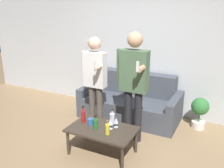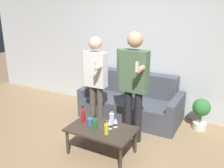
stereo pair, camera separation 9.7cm
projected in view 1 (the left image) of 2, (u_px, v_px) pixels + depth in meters
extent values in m
plane|color=#997A56|center=(95.00, 156.00, 3.65)|extent=(16.00, 16.00, 0.00)
cube|color=silver|center=(143.00, 45.00, 4.88)|extent=(8.00, 0.06, 2.70)
cube|color=#474C56|center=(127.00, 110.00, 4.71)|extent=(1.59, 0.63, 0.40)
cube|color=#474C56|center=(136.00, 92.00, 5.02)|extent=(1.59, 0.24, 0.85)
cube|color=#474C56|center=(91.00, 97.00, 5.16)|extent=(0.14, 0.87, 0.56)
cube|color=#474C56|center=(175.00, 113.00, 4.43)|extent=(0.14, 0.87, 0.56)
cube|color=#3D3328|center=(102.00, 129.00, 3.60)|extent=(0.97, 0.60, 0.03)
cylinder|color=#3D3328|center=(68.00, 143.00, 3.64)|extent=(0.04, 0.04, 0.38)
cylinder|color=#3D3328|center=(122.00, 159.00, 3.27)|extent=(0.04, 0.04, 0.38)
cylinder|color=#3D3328|center=(86.00, 128.00, 4.06)|extent=(0.04, 0.04, 0.38)
cylinder|color=#3D3328|center=(136.00, 141.00, 3.69)|extent=(0.04, 0.04, 0.38)
cylinder|color=#B21E1E|center=(83.00, 117.00, 3.76)|extent=(0.06, 0.06, 0.19)
cylinder|color=#B21E1E|center=(83.00, 109.00, 3.72)|extent=(0.02, 0.02, 0.07)
cylinder|color=black|center=(83.00, 107.00, 3.71)|extent=(0.03, 0.03, 0.01)
cylinder|color=silver|center=(112.00, 119.00, 3.71)|extent=(0.08, 0.08, 0.17)
cylinder|color=silver|center=(112.00, 112.00, 3.68)|extent=(0.03, 0.03, 0.06)
cylinder|color=black|center=(112.00, 110.00, 3.67)|extent=(0.03, 0.03, 0.01)
cylinder|color=#23752D|center=(96.00, 124.00, 3.57)|extent=(0.07, 0.07, 0.14)
cylinder|color=#23752D|center=(96.00, 118.00, 3.54)|extent=(0.03, 0.03, 0.06)
cylinder|color=black|center=(95.00, 117.00, 3.53)|extent=(0.03, 0.03, 0.01)
cylinder|color=yellow|center=(107.00, 129.00, 3.42)|extent=(0.06, 0.06, 0.15)
cylinder|color=yellow|center=(107.00, 123.00, 3.39)|extent=(0.02, 0.02, 0.06)
cylinder|color=black|center=(107.00, 121.00, 3.38)|extent=(0.03, 0.03, 0.01)
cylinder|color=silver|center=(116.00, 127.00, 3.64)|extent=(0.07, 0.07, 0.01)
cylinder|color=silver|center=(116.00, 125.00, 3.63)|extent=(0.01, 0.01, 0.06)
cone|color=silver|center=(116.00, 120.00, 3.60)|extent=(0.07, 0.07, 0.08)
cylinder|color=silver|center=(110.00, 129.00, 3.59)|extent=(0.07, 0.07, 0.01)
cylinder|color=silver|center=(110.00, 126.00, 3.58)|extent=(0.01, 0.01, 0.06)
cone|color=silver|center=(110.00, 122.00, 3.55)|extent=(0.07, 0.07, 0.09)
cylinder|color=#3366B2|center=(90.00, 122.00, 3.70)|extent=(0.08, 0.08, 0.09)
cylinder|color=brown|center=(92.00, 107.00, 4.38)|extent=(0.10, 0.10, 0.79)
cylinder|color=brown|center=(100.00, 109.00, 4.32)|extent=(0.10, 0.10, 0.79)
cube|color=white|center=(95.00, 70.00, 4.14)|extent=(0.37, 0.16, 0.59)
sphere|color=beige|center=(95.00, 43.00, 4.00)|extent=(0.22, 0.22, 0.22)
cylinder|color=white|center=(84.00, 66.00, 4.22)|extent=(0.07, 0.07, 0.50)
cylinder|color=beige|center=(99.00, 67.00, 3.94)|extent=(0.07, 0.26, 0.07)
cube|color=white|center=(94.00, 66.00, 3.78)|extent=(0.03, 0.03, 0.14)
cylinder|color=#232328|center=(128.00, 115.00, 4.01)|extent=(0.12, 0.12, 0.84)
cylinder|color=#232328|center=(138.00, 117.00, 3.94)|extent=(0.12, 0.12, 0.84)
cube|color=#4C6B4C|center=(134.00, 71.00, 3.74)|extent=(0.43, 0.19, 0.63)
sphere|color=tan|center=(135.00, 40.00, 3.60)|extent=(0.23, 0.23, 0.23)
cylinder|color=#4C6B4C|center=(119.00, 66.00, 3.84)|extent=(0.08, 0.08, 0.54)
cylinder|color=tan|center=(142.00, 68.00, 3.52)|extent=(0.08, 0.28, 0.08)
cube|color=white|center=(138.00, 67.00, 3.36)|extent=(0.03, 0.03, 0.14)
cylinder|color=silver|center=(198.00, 125.00, 4.46)|extent=(0.23, 0.23, 0.12)
cylinder|color=#476B38|center=(199.00, 117.00, 4.42)|extent=(0.03, 0.03, 0.18)
sphere|color=#337A38|center=(200.00, 106.00, 4.35)|extent=(0.31, 0.31, 0.31)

